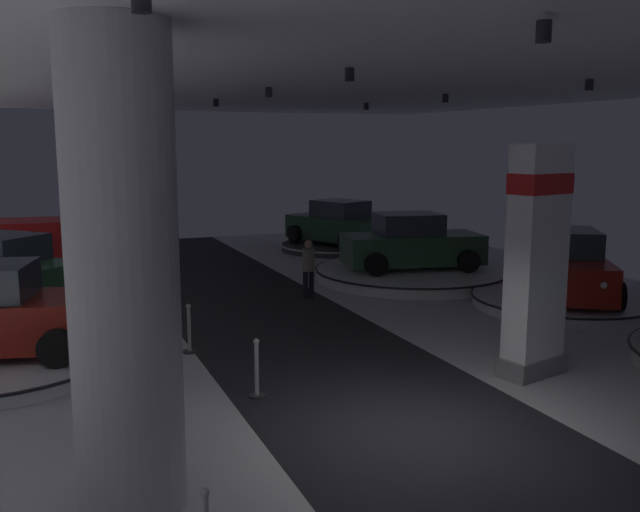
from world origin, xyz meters
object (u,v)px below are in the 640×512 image
(column_left, at_px, (123,275))
(display_platform_mid_right, at_px, (563,300))
(display_car_mid_right, at_px, (565,266))
(brand_sign_pylon, at_px, (537,258))
(visitor_walking_near, at_px, (308,265))
(display_platform_deep_right, at_px, (337,246))
(display_car_deep_right, at_px, (338,224))
(display_car_far_right, at_px, (411,244))
(display_platform_far_right, at_px, (412,273))

(column_left, bearing_deg, display_platform_mid_right, 27.40)
(display_platform_mid_right, xyz_separation_m, display_car_mid_right, (0.02, 0.03, 0.89))
(brand_sign_pylon, relative_size, display_car_mid_right, 0.92)
(column_left, bearing_deg, visitor_walking_near, 58.07)
(display_platform_deep_right, bearing_deg, column_left, -120.55)
(brand_sign_pylon, relative_size, display_car_deep_right, 0.91)
(column_left, xyz_separation_m, display_car_deep_right, (10.05, 16.98, -1.74))
(column_left, bearing_deg, display_car_far_right, 47.59)
(display_platform_deep_right, height_order, display_car_far_right, display_car_far_right)
(column_left, distance_m, visitor_walking_near, 11.24)
(display_platform_far_right, bearing_deg, visitor_walking_near, -162.15)
(display_platform_mid_right, bearing_deg, display_car_far_right, 111.58)
(display_platform_deep_right, relative_size, display_platform_far_right, 0.75)
(display_car_mid_right, height_order, display_car_deep_right, display_car_mid_right)
(brand_sign_pylon, bearing_deg, display_car_deep_right, 79.78)
(brand_sign_pylon, xyz_separation_m, display_car_far_right, (2.40, 8.68, -1.05))
(column_left, distance_m, display_platform_mid_right, 13.32)
(display_car_mid_right, relative_size, display_platform_deep_right, 1.00)
(display_platform_far_right, bearing_deg, display_car_deep_right, 87.58)
(column_left, height_order, display_platform_far_right, column_left)
(display_platform_deep_right, bearing_deg, display_platform_far_right, -92.31)
(display_car_deep_right, bearing_deg, display_car_far_right, -92.70)
(display_car_mid_right, bearing_deg, visitor_walking_near, 149.63)
(visitor_walking_near, bearing_deg, display_car_mid_right, -30.37)
(brand_sign_pylon, distance_m, display_car_far_right, 9.07)
(brand_sign_pylon, relative_size, display_car_far_right, 0.94)
(column_left, bearing_deg, display_platform_deep_right, 59.45)
(display_car_mid_right, relative_size, display_platform_far_right, 0.75)
(column_left, bearing_deg, display_platform_far_right, 47.48)
(display_car_far_right, relative_size, visitor_walking_near, 2.80)
(brand_sign_pylon, height_order, visitor_walking_near, brand_sign_pylon)
(brand_sign_pylon, distance_m, display_platform_mid_right, 6.18)
(column_left, xyz_separation_m, display_car_far_right, (9.75, 10.68, -1.64))
(display_platform_deep_right, distance_m, display_car_deep_right, 0.87)
(display_car_mid_right, bearing_deg, display_car_far_right, 111.87)
(display_platform_mid_right, relative_size, display_car_far_right, 1.05)
(brand_sign_pylon, bearing_deg, display_platform_deep_right, 79.84)
(brand_sign_pylon, bearing_deg, display_platform_far_right, 74.33)
(display_car_mid_right, xyz_separation_m, visitor_walking_near, (-5.75, 3.37, -0.14))
(brand_sign_pylon, distance_m, display_platform_far_right, 9.23)
(brand_sign_pylon, bearing_deg, display_platform_mid_right, 43.39)
(display_car_mid_right, relative_size, display_car_deep_right, 0.99)
(visitor_walking_near, bearing_deg, display_car_deep_right, 61.06)
(display_platform_deep_right, bearing_deg, display_platform_mid_right, -81.93)
(display_car_far_right, height_order, visitor_walking_near, display_car_far_right)
(column_left, distance_m, display_platform_far_right, 14.70)
(display_platform_mid_right, height_order, display_car_far_right, display_car_far_right)
(column_left, height_order, display_car_deep_right, column_left)
(column_left, height_order, display_car_mid_right, column_left)
(display_car_mid_right, relative_size, visitor_walking_near, 2.84)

